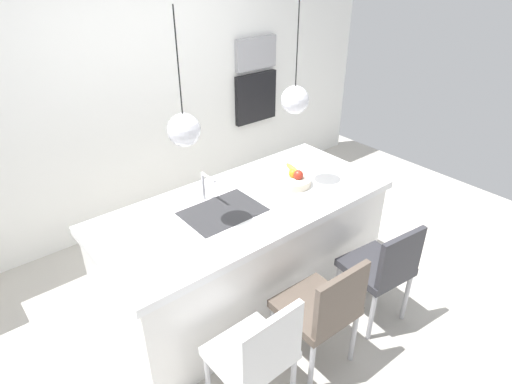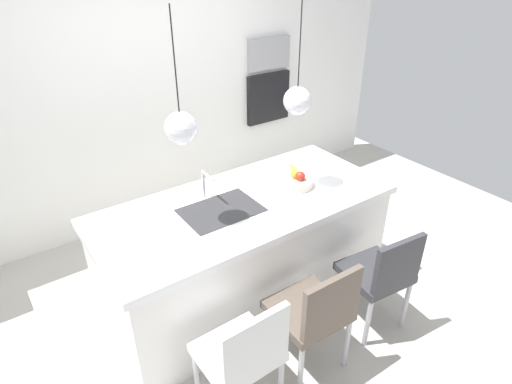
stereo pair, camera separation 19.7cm
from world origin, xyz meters
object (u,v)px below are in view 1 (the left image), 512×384
object	(u,v)px
chair_middle	(323,308)
microwave	(255,53)
oven	(255,98)
chair_near	(257,354)
fruit_bowl	(293,179)
chair_far	(382,267)

from	to	relation	value
chair_middle	microwave	bearing A→B (deg)	59.39
oven	chair_near	distance (m)	3.20
microwave	chair_near	bearing A→B (deg)	-129.28
fruit_bowl	chair_near	xyz separation A→B (m)	(-1.07, -0.84, -0.44)
oven	fruit_bowl	bearing A→B (deg)	-120.05
fruit_bowl	oven	bearing A→B (deg)	59.95
chair_near	fruit_bowl	bearing A→B (deg)	38.08
microwave	chair_far	xyz separation A→B (m)	(-0.80, -2.44, -1.03)
microwave	chair_near	size ratio (longest dim) A/B	0.62
microwave	chair_far	world-z (taller)	microwave
chair_far	microwave	bearing A→B (deg)	71.82
chair_near	microwave	bearing A→B (deg)	50.72
fruit_bowl	chair_far	world-z (taller)	fruit_bowl
fruit_bowl	microwave	xyz separation A→B (m)	(0.93, 1.60, 0.60)
chair_near	chair_middle	size ratio (longest dim) A/B	0.99
fruit_bowl	chair_near	size ratio (longest dim) A/B	0.33
chair_far	fruit_bowl	bearing A→B (deg)	98.67
microwave	chair_far	distance (m)	2.76
chair_middle	chair_far	bearing A→B (deg)	0.33
oven	chair_near	size ratio (longest dim) A/B	0.64
oven	chair_near	world-z (taller)	oven
microwave	fruit_bowl	bearing A→B (deg)	-120.05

